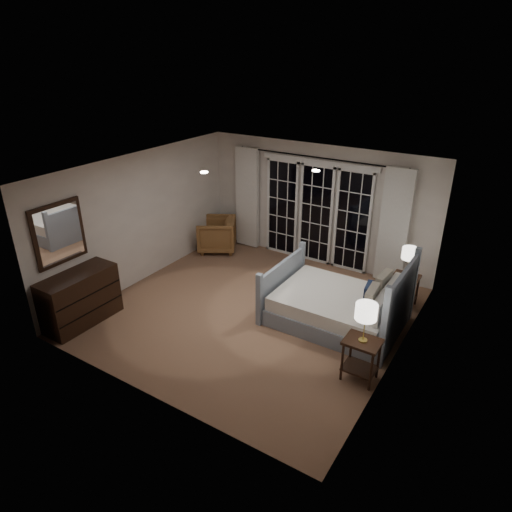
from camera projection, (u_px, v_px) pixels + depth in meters
The scene contains 20 objects.
floor at pixel (252, 311), 8.01m from camera, with size 5.00×5.00×0.00m, color #825E46.
ceiling at pixel (251, 171), 6.95m from camera, with size 5.00×5.00×0.00m, color white.
wall_left at pixel (142, 218), 8.69m from camera, with size 0.02×5.00×2.50m, color beige.
wall_right at pixel (404, 285), 6.27m from camera, with size 0.02×5.00×2.50m, color beige.
wall_back at pixel (317, 205), 9.40m from camera, with size 5.00×0.02×2.50m, color beige.
wall_front at pixel (141, 316), 5.57m from camera, with size 5.00×0.02×2.50m, color beige.
french_doors at pixel (316, 213), 9.43m from camera, with size 2.50×0.04×2.20m.
curtain_rod at pixel (318, 158), 8.90m from camera, with size 0.03×0.03×3.50m, color black.
curtain_left at pixel (247, 198), 10.15m from camera, with size 0.55×0.10×2.25m, color white.
curtain_right at pixel (394, 227), 8.55m from camera, with size 0.55×0.10×2.25m, color white.
downlight_a at pixel (316, 171), 7.03m from camera, with size 0.12×0.12×0.01m, color white.
downlight_b at pixel (204, 172), 6.94m from camera, with size 0.12×0.12×0.01m, color white.
bed at pixel (339, 306), 7.56m from camera, with size 2.11×1.51×1.23m.
nightstand_left at pixel (361, 354), 6.23m from camera, with size 0.49×0.39×0.64m.
nightstand_right at pixel (405, 286), 8.05m from camera, with size 0.45×0.36×0.59m.
lamp_left at pixel (366, 312), 5.95m from camera, with size 0.29×0.29×0.57m.
lamp_right at pixel (410, 254), 7.78m from camera, with size 0.27×0.27×0.53m.
armchair at pixel (217, 234), 10.24m from camera, with size 0.80×0.83×0.75m, color brown.
dresser at pixel (80, 298), 7.53m from camera, with size 0.54×1.27×0.90m.
mirror at pixel (59, 234), 7.18m from camera, with size 0.05×0.85×1.00m.
Camera 1 is at (3.72, -5.75, 4.27)m, focal length 32.00 mm.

